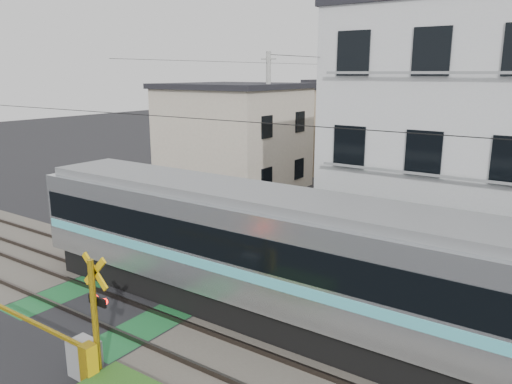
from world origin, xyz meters
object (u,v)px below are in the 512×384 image
Objects in this scene: crossing_signal_near at (84,351)px; pedestrian at (418,159)px; apartment_block at (493,138)px; crossing_signal_far at (157,230)px.

crossing_signal_near is 2.59× the size of pedestrian.
apartment_block is at bearing 65.78° from crossing_signal_near.
crossing_signal_near is 29.02m from pedestrian.
crossing_signal_near and crossing_signal_far have the same top height.
apartment_block is (5.91, 13.15, 3.94)m from crossing_signal_near.
crossing_signal_far is at bearing 125.29° from crossing_signal_near.
crossing_signal_near is at bearing -114.22° from apartment_block.
crossing_signal_near is 1.00× the size of crossing_signal_far.
apartment_block reaches higher than pedestrian.
crossing_signal_far is (-5.17, 7.31, 0.00)m from crossing_signal_near.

